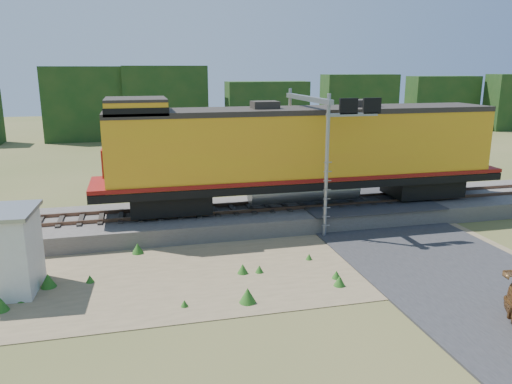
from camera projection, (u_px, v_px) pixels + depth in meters
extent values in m
plane|color=#475123|center=(263.00, 270.00, 19.42)|extent=(140.00, 140.00, 0.00)
cube|color=slate|center=(233.00, 217.00, 24.97)|extent=(70.00, 5.00, 0.80)
cube|color=brown|center=(236.00, 212.00, 24.18)|extent=(70.00, 0.10, 0.16)
cube|color=brown|center=(230.00, 204.00, 25.54)|extent=(70.00, 0.10, 0.16)
cube|color=#8C7754|center=(210.00, 270.00, 19.42)|extent=(26.00, 8.00, 0.03)
cube|color=#38383A|center=(362.00, 200.00, 26.48)|extent=(7.00, 5.20, 0.06)
cube|color=#38383A|center=(278.00, 161.00, 41.75)|extent=(7.00, 24.00, 0.08)
cube|color=#153814|center=(176.00, 109.00, 54.44)|extent=(36.00, 3.00, 6.50)
cube|color=#153814|center=(491.00, 105.00, 63.72)|extent=(50.00, 3.00, 6.00)
cube|color=black|center=(170.00, 201.00, 24.02)|extent=(3.76, 2.40, 0.94)
cube|color=black|center=(422.00, 186.00, 27.15)|extent=(3.76, 2.40, 0.94)
cube|color=black|center=(304.00, 180.00, 25.42)|extent=(20.88, 3.13, 0.38)
cylinder|color=gray|center=(304.00, 190.00, 25.54)|extent=(5.74, 1.25, 1.25)
cube|color=orange|center=(305.00, 145.00, 24.98)|extent=(19.32, 3.03, 3.24)
cube|color=maroon|center=(304.00, 174.00, 25.35)|extent=(20.88, 3.18, 0.19)
cube|color=#28231E|center=(306.00, 110.00, 24.56)|extent=(19.32, 3.08, 0.25)
cube|color=orange|center=(136.00, 108.00, 22.62)|extent=(2.71, 3.03, 0.73)
cube|color=#28231E|center=(135.00, 99.00, 22.53)|extent=(2.71, 3.08, 0.13)
cube|color=black|center=(136.00, 110.00, 22.64)|extent=(2.77, 3.08, 0.37)
cube|color=maroon|center=(104.00, 161.00, 22.83)|extent=(0.10, 2.09, 1.25)
cube|color=#28231E|center=(265.00, 106.00, 24.02)|extent=(1.25, 1.04, 0.47)
cube|color=#28231E|center=(364.00, 104.00, 25.23)|extent=(1.25, 1.04, 0.47)
cube|color=silver|center=(1.00, 253.00, 17.28)|extent=(2.41, 2.41, 2.85)
cylinder|color=gray|center=(327.00, 168.00, 22.51)|extent=(0.17, 0.17, 6.58)
cylinder|color=gray|center=(289.00, 149.00, 27.79)|extent=(0.17, 0.17, 6.58)
cube|color=gray|center=(307.00, 98.00, 24.44)|extent=(0.24, 6.20, 0.24)
cube|color=gray|center=(352.00, 115.00, 22.20)|extent=(2.44, 0.14, 0.14)
cube|color=black|center=(349.00, 106.00, 22.06)|extent=(0.85, 0.14, 0.71)
cube|color=black|center=(372.00, 106.00, 22.32)|extent=(0.85, 0.14, 0.71)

